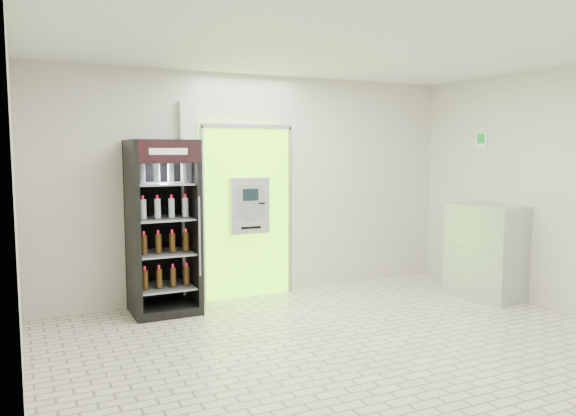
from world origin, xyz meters
TOP-DOWN VIEW (x-y plane):
  - ground at (0.00, 0.00)m, footprint 6.00×6.00m
  - room_shell at (0.00, 0.00)m, footprint 6.00×6.00m
  - atm_assembly at (-0.20, 2.41)m, footprint 1.30×0.24m
  - pillar at (-0.98, 2.45)m, footprint 0.22×0.11m
  - beverage_cooler at (-1.40, 2.15)m, footprint 0.79×0.75m
  - steel_cabinet at (2.67, 0.91)m, footprint 0.75×1.02m
  - exit_sign at (2.99, 1.40)m, footprint 0.02×0.22m

SIDE VIEW (x-z plane):
  - ground at x=0.00m, z-range 0.00..0.00m
  - steel_cabinet at x=2.67m, z-range 0.00..1.26m
  - beverage_cooler at x=-1.40m, z-range -0.04..2.07m
  - atm_assembly at x=-0.20m, z-range 0.01..2.34m
  - pillar at x=-0.98m, z-range 0.00..2.60m
  - room_shell at x=0.00m, z-range -1.16..4.84m
  - exit_sign at x=2.99m, z-range 1.99..2.25m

